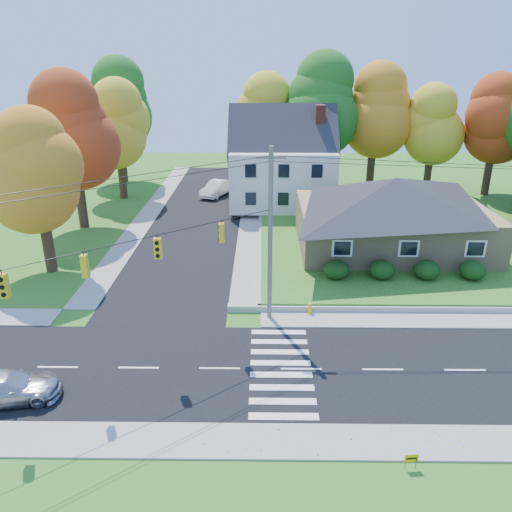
{
  "coord_description": "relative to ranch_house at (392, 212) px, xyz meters",
  "views": [
    {
      "loc": [
        -1.96,
        -20.67,
        14.21
      ],
      "look_at": [
        -2.32,
        8.0,
        2.78
      ],
      "focal_mm": 35.0,
      "sensor_mm": 36.0,
      "label": 1
    }
  ],
  "objects": [
    {
      "name": "tree_lot_3",
      "position": [
        8.0,
        17.0,
        4.39
      ],
      "size": [
        6.16,
        6.16,
        11.47
      ],
      "color": "#3F2A19",
      "rests_on": "lawn"
    },
    {
      "name": "yard_sign",
      "position": [
        -4.4,
        -22.3,
        -2.8
      ],
      "size": [
        0.53,
        0.09,
        0.66
      ],
      "color": "black",
      "rests_on": "ground"
    },
    {
      "name": "road_cross",
      "position": [
        -16.0,
        10.0,
        -3.25
      ],
      "size": [
        8.0,
        44.0,
        0.02
      ],
      "primitive_type": "cube",
      "color": "black",
      "rests_on": "ground"
    },
    {
      "name": "hedge_row",
      "position": [
        -0.5,
        -6.2,
        -2.13
      ],
      "size": [
        10.7,
        1.7,
        1.27
      ],
      "color": "#163A10",
      "rests_on": "lawn"
    },
    {
      "name": "ranch_house",
      "position": [
        0.0,
        0.0,
        0.0
      ],
      "size": [
        14.6,
        10.6,
        5.4
      ],
      "color": "tan",
      "rests_on": "lawn"
    },
    {
      "name": "lawn",
      "position": [
        5.0,
        5.0,
        -3.02
      ],
      "size": [
        30.0,
        30.0,
        0.5
      ],
      "primitive_type": "cube",
      "color": "#3D7923",
      "rests_on": "ground"
    },
    {
      "name": "tree_lot_1",
      "position": [
        -4.0,
        17.0,
        6.35
      ],
      "size": [
        7.84,
        7.84,
        14.6
      ],
      "color": "#3F2A19",
      "rests_on": "lawn"
    },
    {
      "name": "tree_lot_4",
      "position": [
        14.0,
        16.0,
        5.04
      ],
      "size": [
        6.72,
        6.72,
        12.51
      ],
      "color": "#3F2A19",
      "rests_on": "lawn"
    },
    {
      "name": "tree_west_3",
      "position": [
        -27.0,
        24.0,
        5.85
      ],
      "size": [
        7.84,
        7.84,
        14.6
      ],
      "color": "#3F2A19",
      "rests_on": "ground"
    },
    {
      "name": "sidewalk_north",
      "position": [
        -8.0,
        -11.0,
        -3.23
      ],
      "size": [
        90.0,
        2.0,
        0.08
      ],
      "primitive_type": "cube",
      "color": "#9C9A90",
      "rests_on": "ground"
    },
    {
      "name": "fire_hydrant",
      "position": [
        -7.08,
        -10.31,
        -2.91
      ],
      "size": [
        0.42,
        0.33,
        0.75
      ],
      "color": "yellow",
      "rests_on": "ground"
    },
    {
      "name": "sidewalk_south",
      "position": [
        -8.0,
        -21.0,
        -3.23
      ],
      "size": [
        90.0,
        2.0,
        0.08
      ],
      "primitive_type": "cube",
      "color": "#9C9A90",
      "rests_on": "ground"
    },
    {
      "name": "colonial_house",
      "position": [
        -7.96,
        12.0,
        1.32
      ],
      "size": [
        10.4,
        8.4,
        9.6
      ],
      "color": "silver",
      "rests_on": "lawn"
    },
    {
      "name": "tree_lot_0",
      "position": [
        -10.0,
        18.0,
        5.04
      ],
      "size": [
        6.72,
        6.72,
        12.51
      ],
      "color": "#3F2A19",
      "rests_on": "lawn"
    },
    {
      "name": "silver_sedan",
      "position": [
        -21.24,
        -18.56,
        -2.57
      ],
      "size": [
        4.94,
        2.73,
        1.36
      ],
      "primitive_type": "imported",
      "rotation": [
        0.0,
        0.0,
        1.76
      ],
      "color": "#A4A5B1",
      "rests_on": "road_main"
    },
    {
      "name": "tree_west_1",
      "position": [
        -26.0,
        6.0,
        5.2
      ],
      "size": [
        7.28,
        7.28,
        13.56
      ],
      "color": "#3F2A19",
      "rests_on": "ground"
    },
    {
      "name": "tree_west_0",
      "position": [
        -25.0,
        -4.0,
        3.89
      ],
      "size": [
        6.16,
        6.16,
        11.47
      ],
      "color": "#3F2A19",
      "rests_on": "ground"
    },
    {
      "name": "ground",
      "position": [
        -8.0,
        -16.0,
        -3.27
      ],
      "size": [
        120.0,
        120.0,
        0.0
      ],
      "primitive_type": "plane",
      "color": "#3D7923"
    },
    {
      "name": "traffic_infrastructure",
      "position": [
        -8.15,
        -14.65,
        1.88
      ],
      "size": [
        38.1,
        10.66,
        10.0
      ],
      "color": "#666059",
      "rests_on": "ground"
    },
    {
      "name": "tree_lot_2",
      "position": [
        2.0,
        18.0,
        5.7
      ],
      "size": [
        7.28,
        7.28,
        13.56
      ],
      "color": "#3F2A19",
      "rests_on": "lawn"
    },
    {
      "name": "tree_west_2",
      "position": [
        -25.0,
        16.0,
        4.54
      ],
      "size": [
        6.72,
        6.72,
        12.51
      ],
      "color": "#3F2A19",
      "rests_on": "ground"
    },
    {
      "name": "white_car",
      "position": [
        -14.94,
        16.9,
        -2.42
      ],
      "size": [
        3.64,
        5.27,
        1.65
      ],
      "primitive_type": "imported",
      "rotation": [
        0.0,
        0.0,
        -0.42
      ],
      "color": "white",
      "rests_on": "road_cross"
    },
    {
      "name": "road_main",
      "position": [
        -8.0,
        -16.0,
        -3.26
      ],
      "size": [
        90.0,
        8.0,
        0.02
      ],
      "primitive_type": "cube",
      "color": "black",
      "rests_on": "ground"
    }
  ]
}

